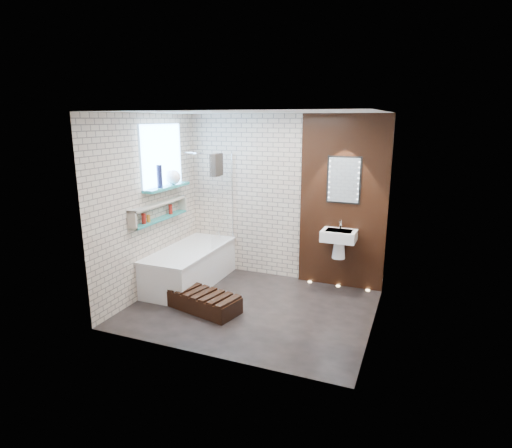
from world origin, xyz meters
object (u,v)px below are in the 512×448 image
at_px(bathtub, 190,266).
at_px(walnut_step, 204,302).
at_px(led_mirror, 344,180).
at_px(bath_screen, 222,200).
at_px(washbasin, 339,239).

distance_m(bathtub, walnut_step, 1.01).
xyz_separation_m(led_mirror, walnut_step, (-1.53, -1.53, -1.54)).
height_order(bath_screen, led_mirror, led_mirror).
xyz_separation_m(washbasin, led_mirror, (0.00, 0.16, 0.86)).
distance_m(bath_screen, led_mirror, 1.89).
relative_size(bath_screen, led_mirror, 2.00).
xyz_separation_m(bath_screen, led_mirror, (1.82, 0.34, 0.37)).
bearing_deg(walnut_step, led_mirror, 45.10).
relative_size(washbasin, led_mirror, 0.83).
xyz_separation_m(washbasin, walnut_step, (-1.53, -1.37, -0.68)).
bearing_deg(bath_screen, bathtub, -128.90).
distance_m(washbasin, walnut_step, 2.16).
xyz_separation_m(bathtub, bath_screen, (0.35, 0.44, 0.99)).
relative_size(led_mirror, walnut_step, 0.71).
bearing_deg(bath_screen, washbasin, 5.78).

